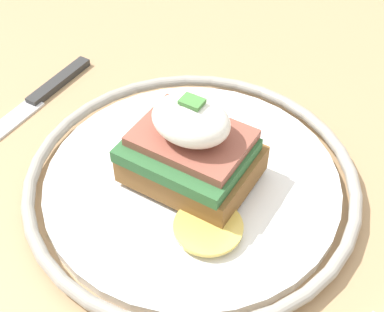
# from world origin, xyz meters

# --- Properties ---
(dining_table) EXTENTS (0.86, 0.65, 0.76)m
(dining_table) POSITION_xyz_m (0.00, 0.00, 0.61)
(dining_table) COLOR tan
(dining_table) RESTS_ON ground_plane
(plate) EXTENTS (0.26, 0.26, 0.02)m
(plate) POSITION_xyz_m (0.03, 0.05, 0.77)
(plate) COLOR white
(plate) RESTS_ON dining_table
(sandwich) EXTENTS (0.11, 0.10, 0.07)m
(sandwich) POSITION_xyz_m (0.03, 0.05, 0.80)
(sandwich) COLOR brown
(sandwich) RESTS_ON plate
(knife) EXTENTS (0.02, 0.17, 0.01)m
(knife) POSITION_xyz_m (0.21, 0.03, 0.76)
(knife) COLOR #2D2D2D
(knife) RESTS_ON dining_table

